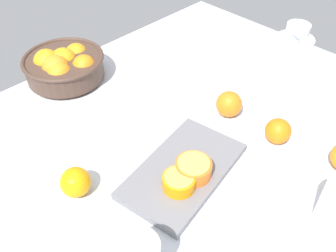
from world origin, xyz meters
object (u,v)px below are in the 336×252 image
at_px(loose_orange_1, 229,104).
at_px(fruit_bowl, 64,66).
at_px(orange_half_1, 179,182).
at_px(juice_pitcher, 292,53).
at_px(loose_orange_4, 278,131).
at_px(cutting_board, 183,170).
at_px(orange_half_0, 193,169).
at_px(loose_orange_2, 76,182).

bearing_deg(loose_orange_1, fruit_bowl, 115.86).
bearing_deg(fruit_bowl, orange_half_1, -97.16).
distance_m(fruit_bowl, juice_pitcher, 0.71).
bearing_deg(loose_orange_4, loose_orange_1, 91.73).
distance_m(orange_half_1, loose_orange_4, 0.30).
bearing_deg(cutting_board, loose_orange_4, -20.63).
height_order(fruit_bowl, orange_half_0, fruit_bowl).
bearing_deg(orange_half_0, loose_orange_1, 19.86).
bearing_deg(orange_half_1, loose_orange_1, 17.08).
height_order(loose_orange_1, loose_orange_2, loose_orange_1).
relative_size(cutting_board, orange_half_0, 3.69).
distance_m(orange_half_0, loose_orange_2, 0.26).
distance_m(orange_half_0, loose_orange_4, 0.25).
height_order(juice_pitcher, loose_orange_2, juice_pitcher).
distance_m(juice_pitcher, loose_orange_1, 0.32).
bearing_deg(orange_half_0, cutting_board, 93.56).
xyz_separation_m(orange_half_0, loose_orange_1, (0.24, 0.09, -0.00)).
bearing_deg(loose_orange_2, juice_pitcher, -4.90).
distance_m(fruit_bowl, orange_half_0, 0.54).
bearing_deg(cutting_board, orange_half_1, -147.16).
relative_size(fruit_bowl, loose_orange_1, 3.41).
distance_m(fruit_bowl, loose_orange_4, 0.65).
bearing_deg(loose_orange_1, cutting_board, -166.42).
bearing_deg(juice_pitcher, loose_orange_2, 175.10).
xyz_separation_m(fruit_bowl, loose_orange_1, (0.22, -0.46, -0.01)).
bearing_deg(loose_orange_4, orange_half_1, 167.98).
relative_size(cutting_board, loose_orange_4, 4.65).
height_order(cutting_board, loose_orange_2, loose_orange_2).
relative_size(cutting_board, loose_orange_2, 4.51).
bearing_deg(loose_orange_1, loose_orange_4, -88.27).
distance_m(loose_orange_2, loose_orange_4, 0.50).
bearing_deg(fruit_bowl, loose_orange_2, -120.49).
bearing_deg(juice_pitcher, fruit_bowl, 140.31).
xyz_separation_m(juice_pitcher, loose_orange_2, (-0.77, 0.07, -0.02)).
relative_size(cutting_board, loose_orange_1, 4.27).
xyz_separation_m(loose_orange_1, loose_orange_2, (-0.45, 0.07, -0.00)).
height_order(orange_half_1, loose_orange_4, loose_orange_4).
distance_m(orange_half_1, loose_orange_2, 0.22).
bearing_deg(cutting_board, loose_orange_2, 147.79).
distance_m(fruit_bowl, cutting_board, 0.52).
height_order(fruit_bowl, loose_orange_1, fruit_bowl).
bearing_deg(cutting_board, juice_pitcher, 6.40).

